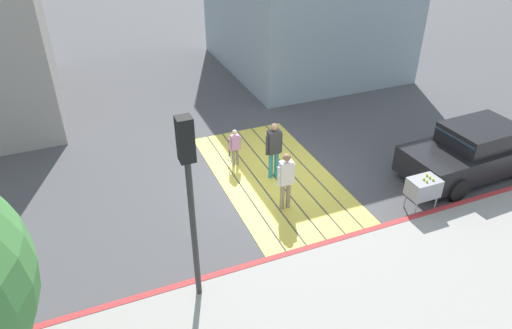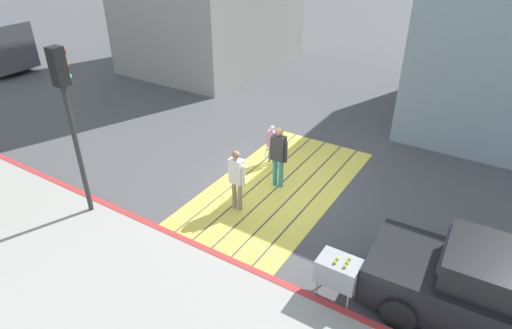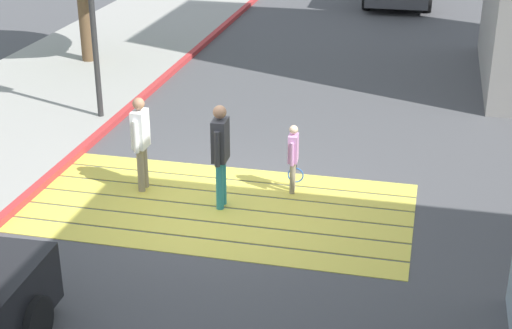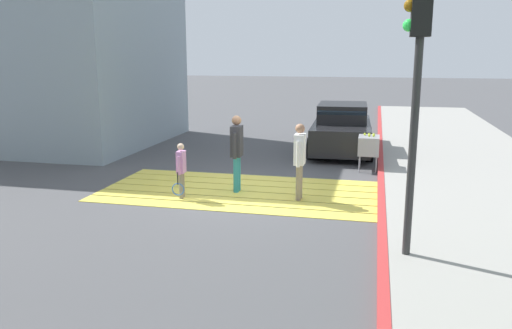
% 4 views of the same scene
% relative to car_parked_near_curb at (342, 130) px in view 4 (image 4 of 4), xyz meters
% --- Properties ---
extents(ground_plane, '(120.00, 120.00, 0.00)m').
position_rel_car_parked_near_curb_xyz_m(ground_plane, '(2.00, 5.51, -0.73)').
color(ground_plane, '#4C4C4F').
extents(crosswalk_stripes, '(6.40, 3.25, 0.01)m').
position_rel_car_parked_near_curb_xyz_m(crosswalk_stripes, '(2.00, 5.51, -0.73)').
color(crosswalk_stripes, '#EAD64C').
rests_on(crosswalk_stripes, ground).
extents(sidewalk_west, '(4.80, 40.00, 0.12)m').
position_rel_car_parked_near_curb_xyz_m(sidewalk_west, '(-3.60, 5.51, -0.67)').
color(sidewalk_west, '#9E9B93').
rests_on(sidewalk_west, ground).
extents(curb_painted, '(0.16, 40.00, 0.13)m').
position_rel_car_parked_near_curb_xyz_m(curb_painted, '(-1.25, 5.51, -0.67)').
color(curb_painted, '#BC3333').
rests_on(curb_painted, ground).
extents(building_far_south, '(8.00, 7.04, 7.58)m').
position_rel_car_parked_near_curb_xyz_m(building_far_south, '(10.50, 0.25, 3.05)').
color(building_far_south, '#8C9EA8').
rests_on(building_far_south, ground).
extents(car_parked_near_curb, '(2.11, 4.36, 1.57)m').
position_rel_car_parked_near_curb_xyz_m(car_parked_near_curb, '(0.00, 0.00, 0.00)').
color(car_parked_near_curb, black).
rests_on(car_parked_near_curb, ground).
extents(traffic_light_corner, '(0.39, 0.28, 4.24)m').
position_rel_car_parked_near_curb_xyz_m(traffic_light_corner, '(-1.58, 8.92, 2.30)').
color(traffic_light_corner, '#2D2D2D').
rests_on(traffic_light_corner, ground).
extents(tennis_ball_cart, '(0.56, 0.80, 1.02)m').
position_rel_car_parked_near_curb_xyz_m(tennis_ball_cart, '(-0.90, 2.56, -0.04)').
color(tennis_ball_cart, '#99999E').
rests_on(tennis_ball_cart, ground).
extents(pedestrian_adult_lead, '(0.24, 0.52, 1.79)m').
position_rel_car_parked_near_curb_xyz_m(pedestrian_adult_lead, '(2.03, 5.55, 0.31)').
color(pedestrian_adult_lead, teal).
rests_on(pedestrian_adult_lead, ground).
extents(pedestrian_adult_trailing, '(0.22, 0.50, 1.69)m').
position_rel_car_parked_near_curb_xyz_m(pedestrian_adult_trailing, '(0.53, 5.89, 0.25)').
color(pedestrian_adult_trailing, gray).
rests_on(pedestrian_adult_trailing, ground).
extents(pedestrian_child_with_racket, '(0.28, 0.39, 1.24)m').
position_rel_car_parked_near_curb_xyz_m(pedestrian_child_with_racket, '(3.09, 6.38, -0.04)').
color(pedestrian_child_with_racket, gray).
rests_on(pedestrian_child_with_racket, ground).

